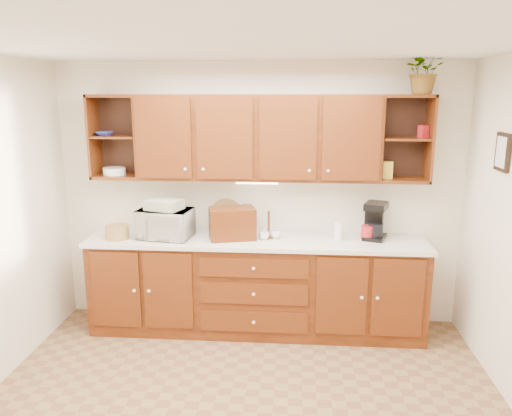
% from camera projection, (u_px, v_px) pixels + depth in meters
% --- Properties ---
extents(ceiling, '(4.00, 4.00, 0.00)m').
position_uv_depth(ceiling, '(238.00, 42.00, 3.01)').
color(ceiling, white).
rests_on(ceiling, back_wall).
extents(back_wall, '(4.00, 0.00, 4.00)m').
position_uv_depth(back_wall, '(259.00, 195.00, 5.00)').
color(back_wall, '#F0E5CA').
rests_on(back_wall, floor).
extents(base_cabinets, '(3.20, 0.60, 0.90)m').
position_uv_depth(base_cabinets, '(256.00, 286.00, 4.90)').
color(base_cabinets, '#381706').
rests_on(base_cabinets, floor).
extents(countertop, '(3.24, 0.64, 0.04)m').
position_uv_depth(countertop, '(256.00, 241.00, 4.78)').
color(countertop, silver).
rests_on(countertop, base_cabinets).
extents(upper_cabinets, '(3.20, 0.33, 0.80)m').
position_uv_depth(upper_cabinets, '(259.00, 137.00, 4.71)').
color(upper_cabinets, '#381706').
rests_on(upper_cabinets, back_wall).
extents(undercabinet_light, '(0.40, 0.05, 0.02)m').
position_uv_depth(undercabinet_light, '(257.00, 182.00, 4.75)').
color(undercabinet_light, white).
rests_on(undercabinet_light, upper_cabinets).
extents(framed_picture, '(0.03, 0.24, 0.30)m').
position_uv_depth(framed_picture, '(503.00, 152.00, 3.90)').
color(framed_picture, black).
rests_on(framed_picture, right_wall).
extents(wicker_basket, '(0.24, 0.24, 0.13)m').
position_uv_depth(wicker_basket, '(117.00, 232.00, 4.77)').
color(wicker_basket, '#A97E46').
rests_on(wicker_basket, countertop).
extents(microwave, '(0.54, 0.40, 0.28)m').
position_uv_depth(microwave, '(165.00, 224.00, 4.78)').
color(microwave, beige).
rests_on(microwave, countertop).
extents(towel_stack, '(0.38, 0.33, 0.10)m').
position_uv_depth(towel_stack, '(164.00, 205.00, 4.74)').
color(towel_stack, '#EED570').
rests_on(towel_stack, microwave).
extents(wine_bottle, '(0.09, 0.09, 0.29)m').
position_uv_depth(wine_bottle, '(245.00, 219.00, 4.91)').
color(wine_bottle, black).
rests_on(wine_bottle, countertop).
extents(woven_tray, '(0.34, 0.19, 0.33)m').
position_uv_depth(woven_tray, '(226.00, 230.00, 5.04)').
color(woven_tray, '#A97E46').
rests_on(woven_tray, countertop).
extents(bread_box, '(0.48, 0.37, 0.30)m').
position_uv_depth(bread_box, '(232.00, 223.00, 4.75)').
color(bread_box, '#381706').
rests_on(bread_box, countertop).
extents(mug_tree, '(0.22, 0.23, 0.26)m').
position_uv_depth(mug_tree, '(269.00, 234.00, 4.79)').
color(mug_tree, '#381706').
rests_on(mug_tree, countertop).
extents(canister_red, '(0.14, 0.14, 0.14)m').
position_uv_depth(canister_red, '(367.00, 233.00, 4.71)').
color(canister_red, '#A4171C').
rests_on(canister_red, countertop).
extents(canister_white, '(0.10, 0.10, 0.16)m').
position_uv_depth(canister_white, '(338.00, 232.00, 4.71)').
color(canister_white, white).
rests_on(canister_white, countertop).
extents(canister_yellow, '(0.10, 0.10, 0.11)m').
position_uv_depth(canister_yellow, '(370.00, 234.00, 4.73)').
color(canister_yellow, gold).
rests_on(canister_yellow, countertop).
extents(coffee_maker, '(0.27, 0.30, 0.36)m').
position_uv_depth(coffee_maker, '(375.00, 221.00, 4.75)').
color(coffee_maker, black).
rests_on(coffee_maker, countertop).
extents(bowl_stack, '(0.18, 0.18, 0.04)m').
position_uv_depth(bowl_stack, '(105.00, 134.00, 4.78)').
color(bowl_stack, navy).
rests_on(bowl_stack, upper_cabinets).
extents(plate_stack, '(0.23, 0.23, 0.07)m').
position_uv_depth(plate_stack, '(114.00, 171.00, 4.88)').
color(plate_stack, white).
rests_on(plate_stack, upper_cabinets).
extents(pantry_box_yellow, '(0.10, 0.08, 0.16)m').
position_uv_depth(pantry_box_yellow, '(388.00, 170.00, 4.65)').
color(pantry_box_yellow, gold).
rests_on(pantry_box_yellow, upper_cabinets).
extents(pantry_box_red, '(0.10, 0.09, 0.12)m').
position_uv_depth(pantry_box_red, '(423.00, 132.00, 4.54)').
color(pantry_box_red, '#A4171C').
rests_on(pantry_box_red, upper_cabinets).
extents(potted_plant, '(0.45, 0.43, 0.41)m').
position_uv_depth(potted_plant, '(425.00, 71.00, 4.40)').
color(potted_plant, '#999999').
rests_on(potted_plant, upper_cabinets).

